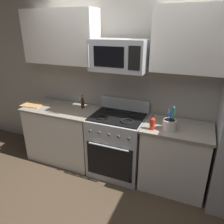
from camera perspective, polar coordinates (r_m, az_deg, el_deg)
ground_plane at (r=3.02m, az=-3.63°, el=-22.35°), size 16.00×16.00×0.00m
wall_back at (r=3.25m, az=4.14°, el=7.47°), size 8.00×0.10×2.60m
counter_left at (r=3.65m, az=-12.89°, el=-5.58°), size 1.15×0.64×0.91m
range_oven at (r=3.23m, az=1.50°, el=-8.52°), size 0.76×0.68×1.09m
counter_right at (r=3.08m, az=16.27°, el=-11.47°), size 0.87×0.64×0.91m
microwave at (r=2.83m, az=1.97°, el=14.90°), size 0.72×0.44×0.40m
upper_cabinets_left at (r=3.40m, az=-13.47°, el=18.87°), size 1.14×0.34×0.75m
upper_cabinets_right at (r=2.77m, az=20.25°, el=17.63°), size 0.86×0.34×0.75m
utensil_crock at (r=2.73m, az=15.06°, el=-3.16°), size 0.16×0.16×0.31m
cutting_board at (r=3.72m, az=-20.38°, el=1.85°), size 0.35×0.29×0.02m
bottle_hot_sauce at (r=2.68m, az=10.71°, el=-2.88°), size 0.06×0.06×0.19m
bottle_soy at (r=3.36m, az=-7.85°, el=2.60°), size 0.05×0.05×0.21m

